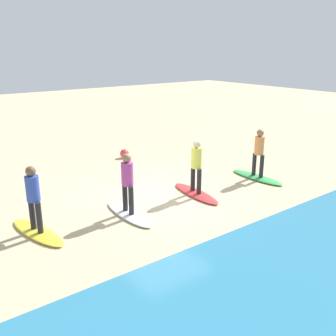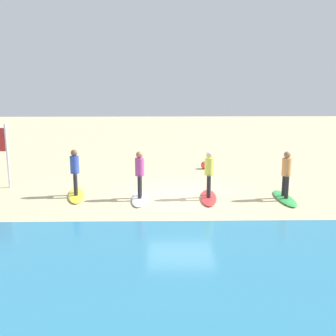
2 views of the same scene
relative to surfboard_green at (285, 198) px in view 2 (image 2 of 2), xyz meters
The scene contains 10 objects.
ground_plane 3.70m from the surfboard_green, 10.36° to the right, with size 60.00×60.00×0.00m, color #CCB789.
surfboard_green is the anchor object (origin of this frame).
surfer_green 0.99m from the surfboard_green, 90.00° to the right, with size 0.32×0.46×1.64m.
surfboard_red 2.69m from the surfboard_green, ahead, with size 2.10×0.56×0.09m, color red.
surfer_red 2.87m from the surfboard_green, ahead, with size 0.32×0.46×1.64m.
surfboard_white 5.13m from the surfboard_green, ahead, with size 2.10×0.56×0.09m, color white.
surfer_white 5.22m from the surfboard_green, ahead, with size 0.32×0.46×1.64m.
surfboard_yellow 7.49m from the surfboard_green, ahead, with size 2.10×0.56×0.09m, color yellow.
surfer_yellow 7.55m from the surfboard_green, ahead, with size 0.32×0.45×1.64m.
beach_ball 5.51m from the surfboard_green, 65.13° to the right, with size 0.36×0.36×0.36m, color #E53838.
Camera 2 is at (0.76, 14.76, 4.30)m, focal length 44.54 mm.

